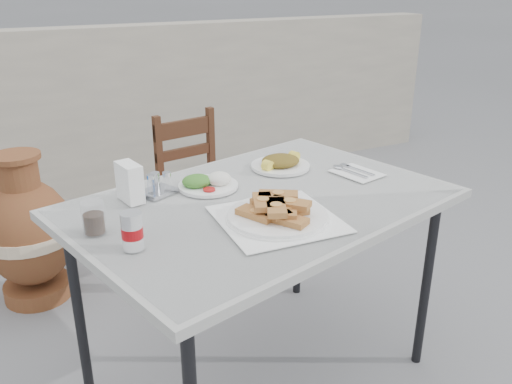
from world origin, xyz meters
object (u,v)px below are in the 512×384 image
cafe_table (261,213)px  chair (199,191)px  soda_can (132,231)px  terracotta_urn (29,233)px  pide_plate (277,210)px  condiment_caddy (158,186)px  salad_rice_plate (207,182)px  salad_chopped_plate (280,163)px  napkin_holder (130,182)px  cola_glass (94,219)px

cafe_table → chair: size_ratio=1.75×
soda_can → terracotta_urn: bearing=101.0°
pide_plate → soda_can: bearing=178.3°
soda_can → condiment_caddy: (0.19, 0.37, -0.03)m
salad_rice_plate → salad_chopped_plate: 0.36m
cafe_table → pide_plate: bearing=-100.7°
salad_chopped_plate → terracotta_urn: (-0.96, 0.80, -0.47)m
salad_chopped_plate → chair: bearing=96.7°
cafe_table → napkin_holder: napkin_holder is taller
pide_plate → napkin_holder: size_ratio=2.86×
salad_chopped_plate → chair: 0.84m
pide_plate → cola_glass: bearing=162.7°
cafe_table → soda_can: 0.54m
cafe_table → salad_rice_plate: bearing=125.6°
salad_rice_plate → napkin_holder: bearing=179.0°
condiment_caddy → terracotta_urn: condiment_caddy is taller
cafe_table → salad_chopped_plate: 0.35m
salad_chopped_plate → cola_glass: 0.85m
salad_rice_plate → cola_glass: size_ratio=2.19×
cafe_table → chair: bearing=82.4°
chair → terracotta_urn: chair is taller
cafe_table → cola_glass: bearing=-179.0°
chair → salad_rice_plate: bearing=-117.8°
pide_plate → cola_glass: cola_glass is taller
napkin_holder → terracotta_urn: (-0.32, 0.87, -0.51)m
napkin_holder → salad_rice_plate: bearing=-11.6°
condiment_caddy → salad_rice_plate: bearing=-6.8°
salad_rice_plate → chair: same height
pide_plate → salad_rice_plate: (-0.10, 0.37, -0.01)m
cola_glass → condiment_caddy: (0.27, 0.22, -0.02)m
condiment_caddy → chair: size_ratio=0.17×
salad_rice_plate → salad_chopped_plate: salad_rice_plate is taller
salad_chopped_plate → pide_plate: bearing=-120.2°
chair → condiment_caddy: bearing=-129.2°
pide_plate → soda_can: size_ratio=3.45×
salad_rice_plate → chair: 0.94m
soda_can → napkin_holder: size_ratio=0.83×
pide_plate → salad_rice_plate: size_ratio=1.75×
cafe_table → cola_glass: size_ratio=14.65×
condiment_caddy → pide_plate: bearing=-54.0°
cola_glass → napkin_holder: 0.26m
soda_can → terracotta_urn: 1.35m
pide_plate → terracotta_urn: pide_plate is taller
terracotta_urn → salad_rice_plate: bearing=-55.1°
terracotta_urn → salad_chopped_plate: bearing=-39.7°
pide_plate → napkin_holder: bearing=136.1°
napkin_holder → chair: bearing=45.1°
cafe_table → terracotta_urn: (-0.74, 1.06, -0.39)m
cola_glass → napkin_holder: size_ratio=0.75×
pide_plate → cola_glass: (-0.55, 0.17, 0.01)m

